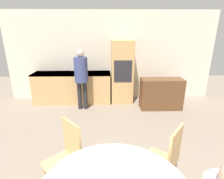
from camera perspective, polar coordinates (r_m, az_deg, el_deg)
wall_back at (r=5.34m, az=-0.51°, el=10.69°), size 6.17×0.05×2.60m
kitchen_counter at (r=5.29m, az=-12.70°, el=0.78°), size 2.22×0.60×0.89m
oven_unit at (r=5.09m, az=3.31°, el=5.67°), size 0.61×0.59×1.80m
sideboard at (r=4.92m, az=15.72°, el=-1.34°), size 1.11×0.45×0.83m
chair_far_left at (r=2.49m, az=-14.41°, el=-19.64°), size 0.57×0.57×0.96m
chair_far_right at (r=2.47m, az=17.41°, el=-20.29°), size 0.56×0.56×0.96m
person_standing at (r=4.60m, az=-10.04°, el=5.17°), size 0.34×0.34×1.60m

